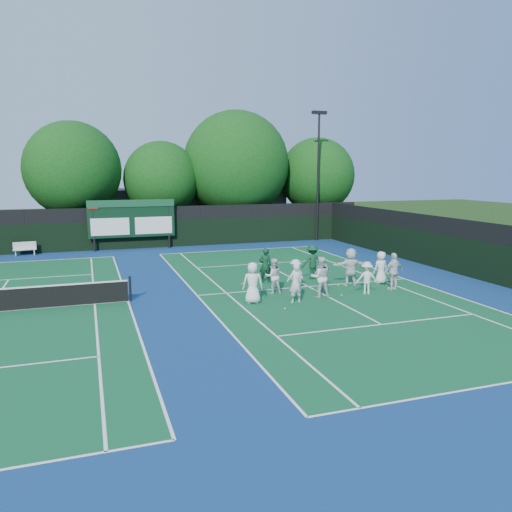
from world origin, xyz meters
name	(u,v)px	position (x,y,z in m)	size (l,w,h in m)	color
ground	(317,291)	(0.00, 0.00, 0.00)	(120.00, 120.00, 0.00)	#19350E
court_apron	(186,297)	(-6.00, 1.00, 0.00)	(34.00, 32.00, 0.01)	navy
near_court	(308,287)	(0.00, 1.00, 0.01)	(11.05, 23.85, 0.01)	#11532A
back_fence	(146,230)	(-6.00, 16.00, 1.36)	(34.00, 0.08, 3.00)	black
divider_fence_right	(461,250)	(9.00, 1.00, 1.36)	(0.08, 32.00, 3.00)	black
scoreboard	(132,219)	(-7.01, 15.59, 2.19)	(6.00, 0.21, 3.55)	black
clubhouse	(181,211)	(-2.00, 24.00, 2.00)	(18.00, 6.00, 4.00)	#57575C
light_pole_right	(318,161)	(7.50, 15.70, 6.30)	(1.20, 0.30, 10.12)	black
bench	(25,248)	(-14.03, 15.37, 0.48)	(1.46, 0.56, 0.90)	silver
tree_b	(75,172)	(-10.66, 19.58, 5.47)	(7.09, 7.09, 9.20)	black
tree_c	(163,181)	(-4.12, 19.58, 4.76)	(5.89, 5.89, 7.86)	black
tree_d	(238,167)	(2.03, 19.58, 5.85)	(8.70, 8.70, 10.43)	black
tree_e	(318,177)	(9.37, 19.58, 4.97)	(6.51, 6.51, 8.40)	black
tennis_ball_0	(285,308)	(-2.57, -2.34, 0.03)	(0.07, 0.07, 0.07)	yellow
tennis_ball_2	(338,285)	(1.45, 0.67, 0.03)	(0.07, 0.07, 0.07)	yellow
tennis_ball_3	(242,284)	(-2.89, 2.53, 0.03)	(0.07, 0.07, 0.07)	yellow
tennis_ball_5	(342,295)	(0.68, -1.10, 0.03)	(0.07, 0.07, 0.07)	yellow
player_front_0	(253,283)	(-3.50, -0.99, 0.88)	(0.86, 0.56, 1.76)	white
player_front_1	(296,283)	(-1.76, -1.52, 0.85)	(0.62, 0.41, 1.70)	silver
player_front_2	(320,277)	(-0.36, -1.03, 0.91)	(0.89, 0.69, 1.83)	silver
player_front_3	(367,278)	(1.89, -1.17, 0.75)	(0.97, 0.56, 1.50)	silver
player_front_4	(394,271)	(3.54, -0.85, 0.89)	(1.04, 0.43, 1.77)	silver
player_back_0	(273,276)	(-2.09, 0.28, 0.81)	(0.79, 0.62, 1.63)	silver
player_back_1	(296,275)	(-0.91, 0.46, 0.75)	(0.97, 0.56, 1.49)	silver
player_back_2	(323,273)	(0.41, 0.31, 0.78)	(0.92, 0.38, 1.57)	silver
player_back_3	(351,267)	(2.08, 0.63, 0.93)	(1.72, 0.55, 1.86)	white
player_back_4	(381,268)	(3.68, 0.45, 0.81)	(0.80, 0.52, 1.63)	white
coach_left	(265,265)	(-1.66, 2.54, 0.88)	(0.64, 0.42, 1.75)	#0D321E
coach_right	(312,262)	(0.93, 2.54, 0.90)	(1.17, 0.67, 1.81)	#0F3A22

